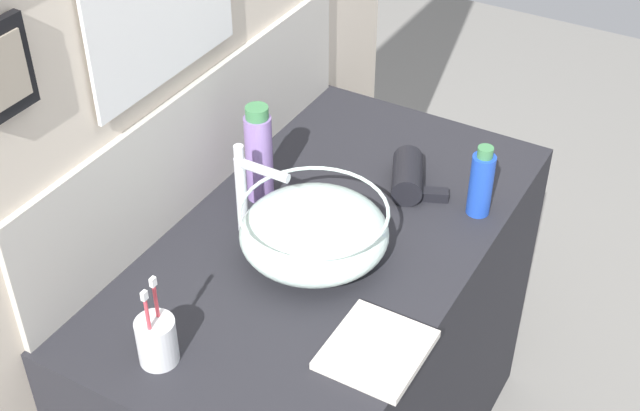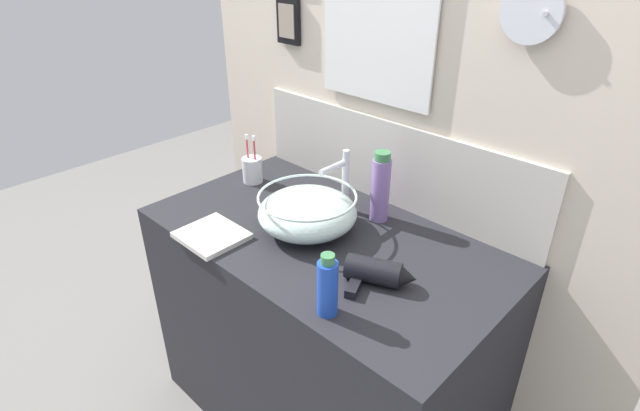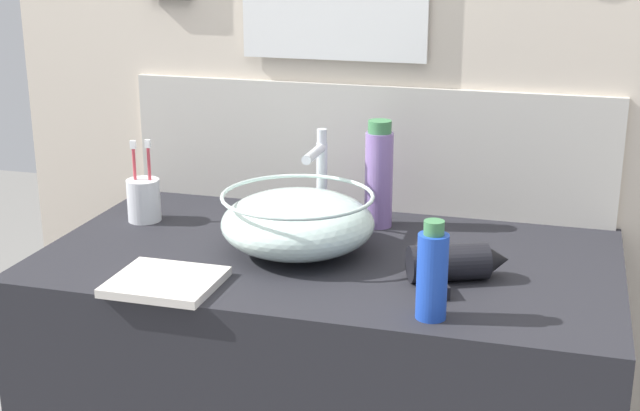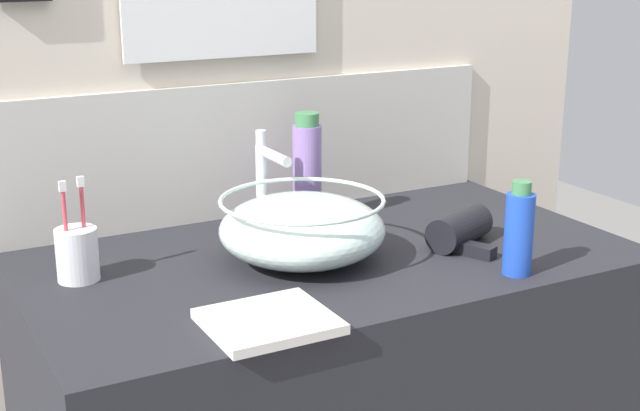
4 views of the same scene
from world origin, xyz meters
name	(u,v)px [view 2 (image 2 of 4)]	position (x,y,z in m)	size (l,w,h in m)	color
vanity_counter	(324,334)	(0.00, 0.00, 0.41)	(1.15, 0.64, 0.83)	#232328
back_panel	(400,91)	(0.00, 0.35, 1.21)	(1.77, 0.09, 2.42)	beige
glass_bowl_sink	(307,212)	(-0.06, -0.01, 0.89)	(0.31, 0.31, 0.12)	silver
faucet	(342,178)	(-0.06, 0.15, 0.95)	(0.02, 0.13, 0.22)	silver
hair_drier	(378,273)	(0.27, -0.07, 0.86)	(0.20, 0.18, 0.07)	black
toothbrush_cup	(252,169)	(-0.46, 0.09, 0.87)	(0.07, 0.07, 0.19)	silver
lotion_bottle	(328,287)	(0.25, -0.25, 0.91)	(0.05, 0.05, 0.17)	blue
soap_dispenser	(380,188)	(0.06, 0.20, 0.94)	(0.06, 0.06, 0.24)	#8C6BB2
hand_towel	(212,235)	(-0.24, -0.25, 0.83)	(0.19, 0.17, 0.02)	silver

